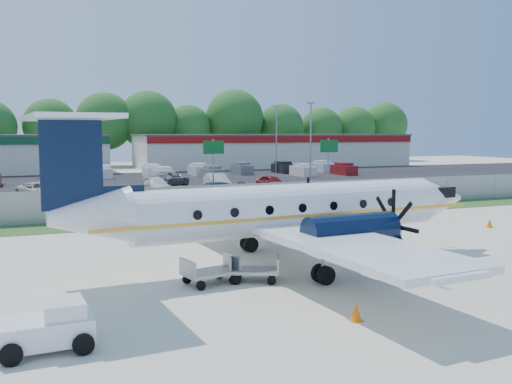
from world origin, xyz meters
name	(u,v)px	position (x,y,z in m)	size (l,w,h in m)	color
ground	(306,255)	(0.00, 0.00, 0.00)	(170.00, 170.00, 0.00)	beige
grass_verge	(221,218)	(0.00, 12.00, 0.01)	(170.00, 4.00, 0.02)	#2D561E
access_road	(192,205)	(0.00, 19.00, 0.01)	(170.00, 8.00, 0.02)	black
parking_lot	(140,183)	(0.00, 40.00, 0.01)	(170.00, 32.00, 0.02)	black
perimeter_fence	(212,200)	(0.00, 14.00, 1.00)	(120.00, 0.06, 1.99)	gray
building_east	(275,150)	(26.00, 61.98, 2.63)	(44.40, 12.40, 5.24)	silver
sign_left	(77,158)	(-8.00, 22.91, 3.61)	(1.80, 0.26, 5.00)	gray
sign_mid	(213,156)	(3.00, 22.91, 3.61)	(1.80, 0.26, 5.00)	gray
sign_right	(329,154)	(14.00, 22.91, 3.61)	(1.80, 0.26, 5.00)	gray
light_pole_ne	(311,135)	(20.00, 38.00, 5.23)	(0.90, 0.35, 9.09)	gray
light_pole_se	(276,135)	(20.00, 48.00, 5.23)	(0.90, 0.35, 9.09)	gray
tree_line	(102,166)	(0.00, 74.00, 0.00)	(112.00, 6.00, 14.00)	#22601C
aircraft	(284,209)	(-1.76, -1.45, 2.37)	(19.87, 19.58, 6.14)	white
pushback_tug	(50,327)	(-11.24, -7.65, 0.60)	(2.37, 1.74, 1.25)	white
baggage_cart_near	(210,272)	(-5.52, -3.16, 0.48)	(2.15, 1.55, 1.03)	gray
baggage_cart_far	(255,270)	(-3.85, -3.38, 0.45)	(2.11, 1.75, 0.96)	gray
cone_nose	(490,223)	(13.45, 2.70, 0.24)	(0.36, 0.36, 0.52)	#FF6A08
cone_port_wing	(356,313)	(-2.75, -8.68, 0.25)	(0.38, 0.38, 0.53)	#FF6A08
cone_starboard_wing	(175,227)	(-4.00, 8.33, 0.28)	(0.41, 0.41, 0.59)	#FF6A08
road_car_mid	(210,203)	(1.77, 20.02, 0.00)	(2.26, 5.57, 1.62)	navy
road_car_east	(445,195)	(22.90, 17.62, 0.00)	(1.82, 4.52, 1.54)	maroon
parked_car_a	(38,198)	(-10.75, 29.02, 0.00)	(2.16, 4.68, 1.30)	beige
parked_car_b	(79,196)	(-7.41, 28.88, 0.00)	(1.45, 4.16, 1.37)	beige
parked_car_c	(157,192)	(-0.35, 29.85, 0.00)	(1.83, 4.51, 1.31)	silver
parked_car_d	(217,190)	(5.37, 29.25, 0.00)	(1.70, 4.88, 1.61)	beige
parked_car_e	(272,189)	(10.84, 28.65, 0.00)	(1.57, 3.90, 1.33)	maroon
parked_car_f	(58,190)	(-8.82, 34.76, 0.00)	(1.80, 4.44, 1.29)	silver
parked_car_g	(167,186)	(1.78, 34.96, 0.00)	(2.57, 5.57, 1.55)	#595B5E
far_parking_rows	(132,179)	(0.00, 45.00, 0.00)	(56.00, 10.00, 1.60)	gray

